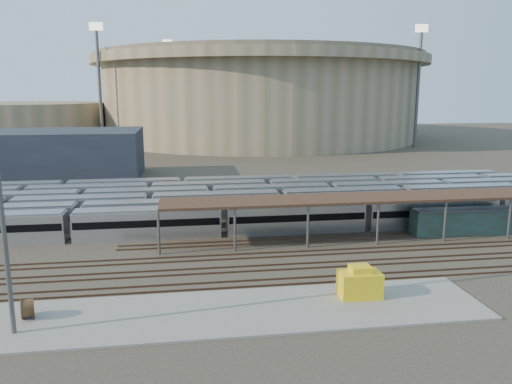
{
  "coord_description": "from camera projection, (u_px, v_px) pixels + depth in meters",
  "views": [
    {
      "loc": [
        -5.07,
        -53.41,
        18.13
      ],
      "look_at": [
        4.6,
        12.0,
        4.64
      ],
      "focal_mm": 35.0,
      "sensor_mm": 36.0,
      "label": 1
    }
  ],
  "objects": [
    {
      "name": "subway_trains",
      "position": [
        210.0,
        203.0,
        73.51
      ],
      "size": [
        130.29,
        23.9,
        3.6
      ],
      "color": "silver",
      "rests_on": "ground"
    },
    {
      "name": "floodlight_2",
      "position": [
        418.0,
        82.0,
        158.96
      ],
      "size": [
        4.0,
        1.0,
        38.4
      ],
      "color": "#504F54",
      "rests_on": "ground"
    },
    {
      "name": "floodlight_0",
      "position": [
        99.0,
        82.0,
        154.32
      ],
      "size": [
        4.0,
        1.0,
        38.4
      ],
      "color": "#504F54",
      "rests_on": "ground"
    },
    {
      "name": "cable_reel_east",
      "position": [
        27.0,
        308.0,
        39.89
      ],
      "size": [
        1.37,
        1.88,
        1.69
      ],
      "primitive_type": "cylinder",
      "rotation": [
        0.0,
        1.57,
        0.29
      ],
      "color": "brown",
      "rests_on": "apron"
    },
    {
      "name": "ground",
      "position": [
        231.0,
        255.0,
        56.12
      ],
      "size": [
        420.0,
        420.0,
        0.0
      ],
      "primitive_type": "plane",
      "color": "#383026",
      "rests_on": "ground"
    },
    {
      "name": "empty_tracks",
      "position": [
        236.0,
        269.0,
        51.26
      ],
      "size": [
        170.0,
        9.62,
        0.18
      ],
      "color": "#4C3323",
      "rests_on": "ground"
    },
    {
      "name": "service_building",
      "position": [
        37.0,
        155.0,
        103.42
      ],
      "size": [
        42.0,
        20.0,
        10.0
      ],
      "primitive_type": "cube",
      "color": "#1E232D",
      "rests_on": "ground"
    },
    {
      "name": "stadium",
      "position": [
        260.0,
        95.0,
        192.11
      ],
      "size": [
        124.0,
        124.0,
        32.5
      ],
      "color": "gray",
      "rests_on": "ground"
    },
    {
      "name": "yellow_equipment",
      "position": [
        360.0,
        284.0,
        44.05
      ],
      "size": [
        3.67,
        2.34,
        2.27
      ],
      "primitive_type": "cube",
      "rotation": [
        0.0,
        0.0,
        -0.02
      ],
      "color": "yellow",
      "rests_on": "apron"
    },
    {
      "name": "floodlight_3",
      "position": [
        169.0,
        84.0,
        205.65
      ],
      "size": [
        4.0,
        1.0,
        38.4
      ],
      "color": "#504F54",
      "rests_on": "ground"
    },
    {
      "name": "secondary_arena",
      "position": [
        21.0,
        123.0,
        172.13
      ],
      "size": [
        56.0,
        56.0,
        14.0
      ],
      "primitive_type": "cylinder",
      "color": "gray",
      "rests_on": "ground"
    },
    {
      "name": "inspection_shed",
      "position": [
        403.0,
        198.0,
        62.15
      ],
      "size": [
        60.3,
        6.0,
        5.3
      ],
      "color": "#504F54",
      "rests_on": "ground"
    },
    {
      "name": "teal_boxcar",
      "position": [
        463.0,
        222.0,
        64.03
      ],
      "size": [
        13.5,
        3.03,
        3.13
      ],
      "primitive_type": "cube",
      "rotation": [
        0.0,
        0.0,
        -0.03
      ],
      "color": "#20504E",
      "rests_on": "ground"
    },
    {
      "name": "apron",
      "position": [
        188.0,
        315.0,
        40.84
      ],
      "size": [
        50.0,
        9.0,
        0.2
      ],
      "primitive_type": "cube",
      "color": "gray",
      "rests_on": "ground"
    }
  ]
}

